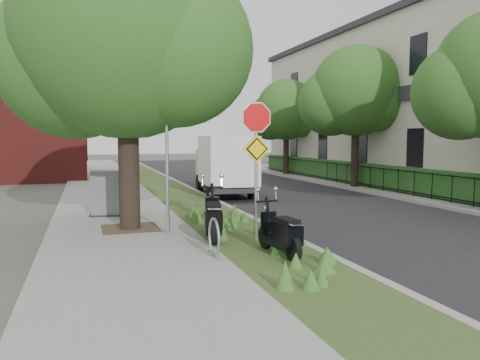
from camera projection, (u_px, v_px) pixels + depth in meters
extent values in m
plane|color=#4C5147|center=(324.00, 246.00, 10.49)|extent=(120.00, 120.00, 0.00)
cube|color=gray|center=(108.00, 197.00, 18.63)|extent=(3.50, 60.00, 0.12)
cube|color=#374C20|center=(176.00, 194.00, 19.49)|extent=(2.00, 60.00, 0.12)
cube|color=#9E9991|center=(200.00, 193.00, 19.80)|extent=(0.20, 60.00, 0.13)
cube|color=black|center=(276.00, 192.00, 20.89)|extent=(7.00, 60.00, 0.01)
cube|color=#9E9991|center=(345.00, 188.00, 21.97)|extent=(0.20, 60.00, 0.13)
cube|color=gray|center=(376.00, 187.00, 22.50)|extent=(3.20, 60.00, 0.12)
cylinder|color=black|center=(128.00, 140.00, 11.69)|extent=(0.52, 0.52, 4.48)
sphere|color=#21541C|center=(126.00, 29.00, 11.44)|extent=(5.40, 5.40, 5.40)
sphere|color=#21541C|center=(75.00, 59.00, 11.89)|extent=(4.05, 4.05, 4.05)
sphere|color=#21541C|center=(175.00, 49.00, 11.18)|extent=(3.78, 3.78, 3.78)
cube|color=#473828|center=(130.00, 228.00, 11.89)|extent=(1.40, 1.40, 0.01)
cylinder|color=#A5A8AD|center=(167.00, 150.00, 11.01)|extent=(0.08, 0.08, 4.00)
torus|color=#A5A8AD|center=(214.00, 237.00, 9.04)|extent=(0.05, 0.77, 0.77)
cube|color=#A5A8AD|center=(219.00, 260.00, 8.73)|extent=(0.06, 0.06, 0.04)
cube|color=#A5A8AD|center=(210.00, 251.00, 9.42)|extent=(0.06, 0.06, 0.04)
cylinder|color=#A5A8AD|center=(256.00, 173.00, 10.48)|extent=(0.07, 0.07, 3.00)
cylinder|color=red|center=(257.00, 117.00, 10.34)|extent=(0.86, 0.03, 0.86)
cylinder|color=white|center=(256.00, 117.00, 10.35)|extent=(0.94, 0.02, 0.94)
cube|color=yellow|center=(257.00, 149.00, 10.40)|extent=(0.64, 0.03, 0.64)
cube|color=black|center=(358.00, 166.00, 22.09)|extent=(0.04, 24.00, 0.04)
cube|color=black|center=(358.00, 183.00, 22.17)|extent=(0.04, 24.00, 0.04)
cylinder|color=black|center=(358.00, 176.00, 22.14)|extent=(0.03, 0.03, 1.00)
cube|color=#1D4719|center=(371.00, 174.00, 22.35)|extent=(1.00, 24.00, 1.10)
cube|color=beige|center=(435.00, 105.00, 23.16)|extent=(7.00, 26.00, 8.00)
cube|color=#2D2D33|center=(438.00, 22.00, 22.79)|extent=(7.40, 26.40, 0.30)
cube|color=#2D2D33|center=(374.00, 97.00, 22.03)|extent=(0.25, 26.00, 0.60)
cube|color=maroon|center=(7.00, 111.00, 28.00)|extent=(9.00, 10.00, 8.00)
cube|color=#9E9991|center=(3.00, 41.00, 27.62)|extent=(9.40, 10.40, 0.40)
sphere|color=#21541C|center=(461.00, 92.00, 14.50)|extent=(3.00, 3.00, 3.00)
cylinder|color=black|center=(355.00, 144.00, 21.93)|extent=(0.36, 0.36, 4.03)
sphere|color=#21541C|center=(356.00, 91.00, 21.71)|extent=(4.20, 4.20, 4.20)
sphere|color=#21541C|center=(331.00, 103.00, 22.06)|extent=(3.15, 3.15, 3.15)
sphere|color=#21541C|center=(378.00, 99.00, 21.51)|extent=(2.94, 2.94, 2.94)
cylinder|color=black|center=(286.00, 145.00, 29.52)|extent=(0.36, 0.36, 3.64)
sphere|color=#21541C|center=(286.00, 110.00, 29.32)|extent=(3.80, 3.80, 3.80)
sphere|color=#21541C|center=(270.00, 118.00, 29.64)|extent=(2.85, 2.85, 2.85)
sphere|color=#21541C|center=(301.00, 116.00, 29.14)|extent=(2.66, 2.66, 2.66)
cylinder|color=black|center=(212.00, 222.00, 11.33)|extent=(0.24, 0.55, 0.54)
cylinder|color=black|center=(214.00, 232.00, 10.05)|extent=(0.24, 0.55, 0.54)
cube|color=black|center=(213.00, 226.00, 10.64)|extent=(0.61, 1.24, 0.19)
cube|color=black|center=(214.00, 218.00, 10.26)|extent=(0.51, 0.74, 0.41)
cube|color=black|center=(213.00, 206.00, 10.28)|extent=(0.44, 0.67, 0.12)
cylinder|color=black|center=(266.00, 237.00, 9.73)|extent=(0.15, 0.49, 0.48)
cylinder|color=black|center=(293.00, 249.00, 8.68)|extent=(0.15, 0.49, 0.48)
cube|color=black|center=(280.00, 242.00, 9.16)|extent=(0.41, 1.09, 0.17)
cube|color=black|center=(288.00, 234.00, 8.85)|extent=(0.39, 0.63, 0.37)
cube|color=black|center=(287.00, 221.00, 8.87)|extent=(0.33, 0.58, 0.11)
cube|color=#262628|center=(225.00, 185.00, 19.33)|extent=(2.12, 4.72, 0.16)
cube|color=#B7BABC|center=(217.00, 165.00, 20.98)|extent=(1.87, 1.36, 1.38)
cube|color=white|center=(227.00, 160.00, 18.77)|extent=(2.18, 3.44, 1.90)
cube|color=#262628|center=(108.00, 214.00, 13.91)|extent=(1.07, 0.79, 0.04)
cube|color=slate|center=(107.00, 193.00, 13.85)|extent=(0.95, 0.67, 1.32)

